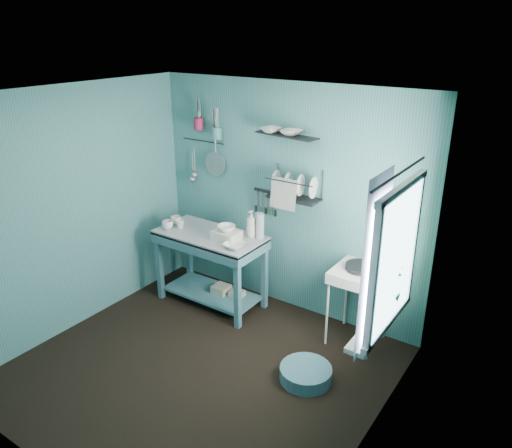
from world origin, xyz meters
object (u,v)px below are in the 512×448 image
Objects in this scene: mug_left at (168,225)px; potted_plant at (382,285)px; dish_rack at (294,184)px; utensil_cup_magenta at (199,124)px; water_bottle at (260,226)px; frying_pan at (361,267)px; colander at (215,164)px; soap_bottle at (251,224)px; mug_mid at (180,224)px; wash_tub at (227,235)px; utensil_cup_teal at (217,133)px; floor_basin at (306,374)px; storage_tin_large at (221,294)px; mug_right at (176,220)px; hotplate_stand at (357,306)px; work_counter at (211,269)px; storage_tin_small at (237,299)px.

mug_left is 0.24× the size of potted_plant.
utensil_cup_magenta reaches higher than dish_rack.
water_bottle is (1.00, 0.38, 0.09)m from mug_left.
colander is at bearing 174.05° from frying_pan.
dish_rack is (0.43, 0.15, 0.48)m from soap_bottle.
potted_plant is at bearing -6.40° from mug_left.
mug_mid is 0.36× the size of wash_tub.
water_bottle is at bearing -15.55° from colander.
utensil_cup_teal is (0.26, 0.00, -0.08)m from utensil_cup_magenta.
potted_plant is at bearing 13.66° from floor_basin.
mug_mid is 0.80m from colander.
mug_left is 1.23× the size of mug_mid.
wash_tub is 1.27× the size of storage_tin_large.
potted_plant is at bearing -20.81° from soap_bottle.
utensil_cup_magenta is at bearing 148.68° from wash_tub.
dish_rack reaches higher than frying_pan.
mug_right is 2.26m from hotplate_stand.
soap_bottle is 2.30× the size of utensil_cup_teal.
frying_pan reaches higher than hotplate_stand.
hotplate_stand is 2.68× the size of frying_pan.
storage_tin_large is (0.58, 0.21, -0.80)m from mug_left.
mug_mid is at bearing 164.74° from floor_basin.
storage_tin_large is 1.61m from floor_basin.
colander is (0.24, 0.59, 0.61)m from mug_left.
mug_left reaches higher than work_counter.
utensil_cup_magenta is (0.04, 0.56, 1.06)m from mug_left.
potted_plant reaches higher than frying_pan.
mug_mid is 0.77× the size of utensil_cup_teal.
hotplate_stand reaches higher than storage_tin_small.
mug_right is at bearing -120.97° from colander.
floor_basin is (2.01, -0.99, -1.90)m from utensil_cup_magenta.
storage_tin_large is (-2.04, 0.50, -0.98)m from potted_plant.
soap_bottle reaches higher than wash_tub.
utensil_cup_teal is at bearing 66.88° from mug_mid.
floor_basin is (2.05, -0.43, -0.85)m from mug_left.
dish_rack is at bearing 21.84° from storage_tin_large.
soap_bottle is at bearing 31.54° from work_counter.
mug_left is at bearing -155.49° from work_counter.
work_counter is 0.69m from mug_right.
frying_pan is at bearing 1.40° from soap_bottle.
water_bottle is 0.93× the size of frying_pan.
hotplate_stand is (2.17, 0.39, -0.51)m from mug_left.
soap_bottle is 1.00× the size of frying_pan.
dish_rack is (0.60, 0.37, 0.58)m from wash_tub.
floor_basin is at bearing -23.42° from wash_tub.
dish_rack is (-0.83, 0.12, 1.09)m from hotplate_stand.
mug_mid is at bearing -171.98° from frying_pan.
work_counter is at bearing -60.84° from colander.
storage_tin_small is at bearing 11.63° from mug_mid.
mug_left is at bearing -82.87° from mug_right.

